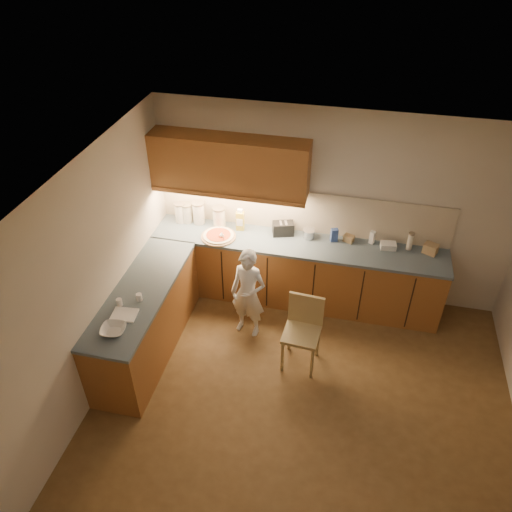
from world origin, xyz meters
name	(u,v)px	position (x,y,z in m)	size (l,w,h in m)	color
room	(313,286)	(0.00, 0.00, 1.68)	(4.54, 4.50, 2.62)	brown
l_counter	(247,286)	(-0.92, 1.25, 0.46)	(3.77, 2.62, 0.92)	#9A5E2C
backsplash	(302,212)	(-0.38, 1.99, 1.21)	(3.75, 0.02, 0.58)	beige
upper_cabinets	(229,165)	(-1.27, 1.82, 1.85)	(1.95, 0.36, 0.73)	#9A5E2C
pizza_on_board	(219,236)	(-1.38, 1.59, 0.94)	(0.45, 0.45, 0.18)	tan
child	(248,294)	(-0.84, 0.95, 0.61)	(0.45, 0.29, 1.22)	white
wooden_chair	(303,327)	(-0.12, 0.63, 0.52)	(0.43, 0.43, 0.90)	tan
mixing_bowl	(113,330)	(-1.95, -0.28, 0.95)	(0.26, 0.26, 0.06)	silver
canister_a	(180,212)	(-1.99, 1.84, 1.06)	(0.14, 0.14, 0.28)	white
canister_b	(187,213)	(-1.90, 1.86, 1.06)	(0.16, 0.16, 0.27)	silver
canister_c	(199,213)	(-1.73, 1.87, 1.08)	(0.17, 0.17, 0.31)	silver
canister_d	(219,217)	(-1.45, 1.85, 1.06)	(0.17, 0.17, 0.28)	silver
oil_jug	(240,220)	(-1.16, 1.83, 1.06)	(0.11, 0.08, 0.31)	gold
toaster	(283,228)	(-0.59, 1.85, 1.01)	(0.30, 0.23, 0.18)	black
steel_pot	(309,234)	(-0.25, 1.84, 0.98)	(0.15, 0.15, 0.12)	#B7B7BC
blue_box	(334,235)	(0.07, 1.84, 1.01)	(0.09, 0.06, 0.18)	#344F9D
card_box_a	(349,238)	(0.26, 1.87, 0.96)	(0.13, 0.09, 0.09)	tan
white_bottle	(372,237)	(0.54, 1.90, 1.01)	(0.06, 0.06, 0.17)	white
flat_pack	(388,246)	(0.75, 1.83, 0.96)	(0.19, 0.13, 0.08)	silver
tall_jar	(410,241)	(1.00, 1.87, 1.04)	(0.08, 0.08, 0.24)	white
card_box_b	(431,249)	(1.26, 1.84, 0.98)	(0.16, 0.13, 0.13)	tan
dough_cloth	(124,315)	(-1.95, -0.03, 0.93)	(0.26, 0.21, 0.02)	white
spice_jar_a	(119,302)	(-2.07, 0.11, 0.96)	(0.06, 0.06, 0.08)	white
spice_jar_b	(139,297)	(-1.89, 0.23, 0.96)	(0.06, 0.06, 0.09)	white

